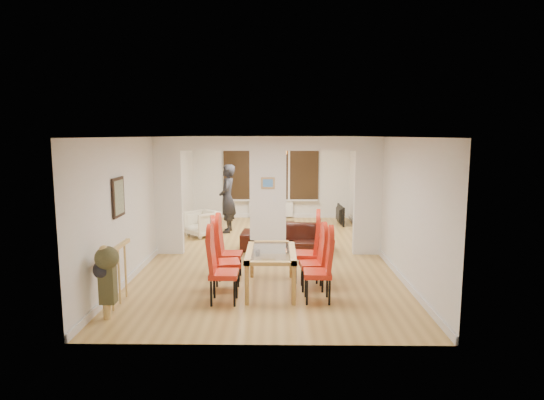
{
  "coord_description": "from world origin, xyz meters",
  "views": [
    {
      "loc": [
        0.22,
        -9.94,
        2.64
      ],
      "look_at": [
        0.08,
        0.6,
        1.13
      ],
      "focal_mm": 30.0,
      "sensor_mm": 36.0,
      "label": 1
    }
  ],
  "objects_px": {
    "sofa": "(285,237)",
    "bottle": "(269,216)",
    "television": "(337,215)",
    "coffee_table": "(275,227)",
    "dining_chair_ra": "(318,268)",
    "dining_chair_la": "(224,269)",
    "dining_table": "(271,270)",
    "person": "(227,199)",
    "armchair": "(202,224)",
    "bowl": "(268,221)",
    "dining_chair_rc": "(306,250)",
    "dining_chair_lc": "(230,250)",
    "dining_chair_rb": "(312,260)",
    "dining_chair_lb": "(226,258)"
  },
  "relations": [
    {
      "from": "bottle",
      "to": "dining_chair_rb",
      "type": "bearing_deg",
      "value": -80.18
    },
    {
      "from": "dining_chair_lb",
      "to": "bowl",
      "type": "xyz_separation_m",
      "value": [
        0.59,
        4.91,
        -0.29
      ]
    },
    {
      "from": "dining_chair_la",
      "to": "sofa",
      "type": "height_order",
      "value": "dining_chair_la"
    },
    {
      "from": "dining_table",
      "to": "dining_chair_la",
      "type": "relative_size",
      "value": 1.34
    },
    {
      "from": "dining_chair_la",
      "to": "dining_table",
      "type": "bearing_deg",
      "value": 38.96
    },
    {
      "from": "sofa",
      "to": "bowl",
      "type": "height_order",
      "value": "sofa"
    },
    {
      "from": "dining_chair_rc",
      "to": "sofa",
      "type": "height_order",
      "value": "dining_chair_rc"
    },
    {
      "from": "bottle",
      "to": "bowl",
      "type": "relative_size",
      "value": 1.48
    },
    {
      "from": "coffee_table",
      "to": "bottle",
      "type": "relative_size",
      "value": 3.54
    },
    {
      "from": "dining_chair_la",
      "to": "television",
      "type": "height_order",
      "value": "dining_chair_la"
    },
    {
      "from": "bowl",
      "to": "dining_chair_lb",
      "type": "bearing_deg",
      "value": -96.87
    },
    {
      "from": "dining_table",
      "to": "dining_chair_lb",
      "type": "xyz_separation_m",
      "value": [
        -0.76,
        -0.05,
        0.22
      ]
    },
    {
      "from": "dining_chair_rc",
      "to": "bottle",
      "type": "distance_m",
      "value": 4.45
    },
    {
      "from": "dining_chair_lb",
      "to": "dining_chair_ra",
      "type": "distance_m",
      "value": 1.58
    },
    {
      "from": "bowl",
      "to": "television",
      "type": "bearing_deg",
      "value": 25.83
    },
    {
      "from": "dining_chair_lb",
      "to": "bowl",
      "type": "relative_size",
      "value": 5.55
    },
    {
      "from": "dining_chair_ra",
      "to": "coffee_table",
      "type": "relative_size",
      "value": 1.0
    },
    {
      "from": "dining_chair_rc",
      "to": "television",
      "type": "bearing_deg",
      "value": 82.91
    },
    {
      "from": "sofa",
      "to": "bottle",
      "type": "xyz_separation_m",
      "value": [
        -0.42,
        2.12,
        0.11
      ]
    },
    {
      "from": "dining_table",
      "to": "sofa",
      "type": "bearing_deg",
      "value": 84.2
    },
    {
      "from": "dining_chair_lc",
      "to": "coffee_table",
      "type": "relative_size",
      "value": 1.0
    },
    {
      "from": "sofa",
      "to": "dining_chair_rc",
      "type": "bearing_deg",
      "value": -77.47
    },
    {
      "from": "armchair",
      "to": "television",
      "type": "relative_size",
      "value": 0.75
    },
    {
      "from": "dining_chair_lb",
      "to": "person",
      "type": "relative_size",
      "value": 0.61
    },
    {
      "from": "dining_chair_la",
      "to": "coffee_table",
      "type": "relative_size",
      "value": 1.02
    },
    {
      "from": "dining_chair_rc",
      "to": "armchair",
      "type": "distance_m",
      "value": 4.42
    },
    {
      "from": "dining_chair_rb",
      "to": "bottle",
      "type": "distance_m",
      "value": 4.93
    },
    {
      "from": "sofa",
      "to": "armchair",
      "type": "distance_m",
      "value": 2.56
    },
    {
      "from": "television",
      "to": "bowl",
      "type": "bearing_deg",
      "value": 113.18
    },
    {
      "from": "coffee_table",
      "to": "dining_chair_ra",
      "type": "bearing_deg",
      "value": -82.44
    },
    {
      "from": "dining_chair_rb",
      "to": "sofa",
      "type": "bearing_deg",
      "value": 92.57
    },
    {
      "from": "dining_table",
      "to": "television",
      "type": "relative_size",
      "value": 1.52
    },
    {
      "from": "dining_chair_la",
      "to": "dining_chair_ra",
      "type": "distance_m",
      "value": 1.48
    },
    {
      "from": "dining_chair_la",
      "to": "dining_chair_lc",
      "type": "distance_m",
      "value": 1.2
    },
    {
      "from": "sofa",
      "to": "television",
      "type": "relative_size",
      "value": 2.06
    },
    {
      "from": "armchair",
      "to": "dining_chair_lc",
      "type": "bearing_deg",
      "value": -27.25
    },
    {
      "from": "dining_table",
      "to": "person",
      "type": "bearing_deg",
      "value": 104.99
    },
    {
      "from": "dining_table",
      "to": "dining_chair_lb",
      "type": "height_order",
      "value": "dining_chair_lb"
    },
    {
      "from": "bowl",
      "to": "dining_chair_rc",
      "type": "bearing_deg",
      "value": -79.6
    },
    {
      "from": "dining_chair_lb",
      "to": "dining_chair_rc",
      "type": "xyz_separation_m",
      "value": [
        1.39,
        0.57,
        0.01
      ]
    },
    {
      "from": "dining_chair_lc",
      "to": "dining_chair_rc",
      "type": "height_order",
      "value": "dining_chair_rc"
    },
    {
      "from": "sofa",
      "to": "dining_chair_la",
      "type": "bearing_deg",
      "value": -102.8
    },
    {
      "from": "dining_chair_rc",
      "to": "sofa",
      "type": "bearing_deg",
      "value": 104.92
    },
    {
      "from": "dining_table",
      "to": "television",
      "type": "xyz_separation_m",
      "value": [
        1.9,
        5.86,
        -0.07
      ]
    },
    {
      "from": "sofa",
      "to": "bottle",
      "type": "distance_m",
      "value": 2.16
    },
    {
      "from": "person",
      "to": "bowl",
      "type": "bearing_deg",
      "value": 98.44
    },
    {
      "from": "person",
      "to": "dining_chair_lc",
      "type": "bearing_deg",
      "value": 6.77
    },
    {
      "from": "dining_chair_ra",
      "to": "armchair",
      "type": "bearing_deg",
      "value": 121.09
    },
    {
      "from": "dining_chair_ra",
      "to": "sofa",
      "type": "distance_m",
      "value": 3.35
    },
    {
      "from": "dining_chair_rc",
      "to": "armchair",
      "type": "relative_size",
      "value": 1.56
    }
  ]
}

